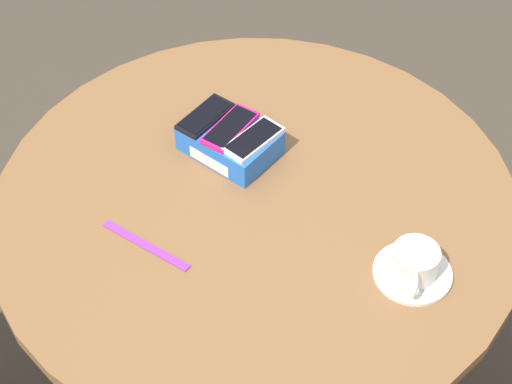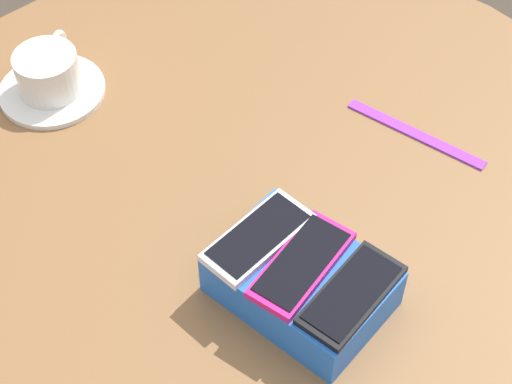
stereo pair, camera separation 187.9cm
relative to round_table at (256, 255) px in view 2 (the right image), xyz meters
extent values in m
cylinder|color=#2D2D2D|center=(0.00, 0.00, -0.25)|extent=(0.07, 0.07, 0.66)
cylinder|color=brown|center=(0.00, 0.00, 0.10)|extent=(1.06, 1.06, 0.03)
cube|color=blue|center=(-0.13, 0.07, 0.14)|extent=(0.19, 0.14, 0.06)
cube|color=white|center=(-0.13, 0.00, 0.13)|extent=(0.10, 0.01, 0.03)
cube|color=black|center=(-0.20, 0.06, 0.18)|extent=(0.07, 0.13, 0.01)
cube|color=black|center=(-0.20, 0.06, 0.18)|extent=(0.06, 0.12, 0.00)
cube|color=#D11975|center=(-0.13, 0.07, 0.18)|extent=(0.08, 0.14, 0.01)
cube|color=black|center=(-0.13, 0.07, 0.19)|extent=(0.07, 0.13, 0.00)
cube|color=silver|center=(-0.07, 0.07, 0.18)|extent=(0.06, 0.13, 0.01)
cube|color=black|center=(-0.07, 0.07, 0.19)|extent=(0.05, 0.12, 0.00)
cylinder|color=silver|center=(0.34, 0.05, 0.12)|extent=(0.15, 0.15, 0.01)
cylinder|color=silver|center=(0.34, 0.05, 0.15)|extent=(0.09, 0.09, 0.06)
cylinder|color=tan|center=(0.34, 0.05, 0.18)|extent=(0.08, 0.08, 0.00)
torus|color=silver|center=(0.37, 0.01, 0.15)|extent=(0.04, 0.05, 0.06)
cube|color=purple|center=(-0.08, -0.23, 0.12)|extent=(0.20, 0.04, 0.00)
cylinder|color=brown|center=(0.71, -0.05, -0.38)|extent=(0.04, 0.04, 0.42)
camera|label=1|loc=(0.76, -0.87, 1.38)|focal=60.00mm
camera|label=2|loc=(-0.46, 0.49, 0.95)|focal=60.00mm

